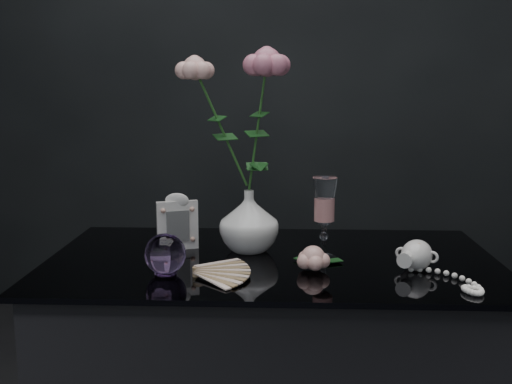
# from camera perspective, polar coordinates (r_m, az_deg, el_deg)

# --- Properties ---
(vase) EXTENTS (0.16, 0.16, 0.15)m
(vase) POSITION_cam_1_polar(r_m,az_deg,el_deg) (1.46, -0.67, -2.78)
(vase) COLOR white
(vase) RESTS_ON table
(wine_glass) EXTENTS (0.07, 0.07, 0.19)m
(wine_glass) POSITION_cam_1_polar(r_m,az_deg,el_deg) (1.40, 6.51, -2.53)
(wine_glass) COLOR white
(wine_glass) RESTS_ON table
(picture_frame) EXTENTS (0.12, 0.11, 0.14)m
(picture_frame) POSITION_cam_1_polar(r_m,az_deg,el_deg) (1.49, -7.50, -2.78)
(picture_frame) COLOR silver
(picture_frame) RESTS_ON table
(paperweight) EXTENTS (0.11, 0.11, 0.09)m
(paperweight) POSITION_cam_1_polar(r_m,az_deg,el_deg) (1.30, -8.64, -5.85)
(paperweight) COLOR #B081D2
(paperweight) RESTS_ON table
(paper_fan) EXTENTS (0.29, 0.26, 0.02)m
(paper_fan) POSITION_cam_1_polar(r_m,az_deg,el_deg) (1.29, -5.76, -7.48)
(paper_fan) COLOR beige
(paper_fan) RESTS_ON table
(loose_rose) EXTENTS (0.14, 0.18, 0.06)m
(loose_rose) POSITION_cam_1_polar(r_m,az_deg,el_deg) (1.32, 5.45, -6.29)
(loose_rose) COLOR #FBAEA2
(loose_rose) RESTS_ON table
(pearl_jar) EXTENTS (0.32, 0.32, 0.07)m
(pearl_jar) POSITION_cam_1_polar(r_m,az_deg,el_deg) (1.37, 15.06, -5.69)
(pearl_jar) COLOR white
(pearl_jar) RESTS_ON table
(roses) EXTENTS (0.25, 0.13, 0.39)m
(roses) POSITION_cam_1_polar(r_m,az_deg,el_deg) (1.42, -1.63, 7.65)
(roses) COLOR #FFB2A7
(roses) RESTS_ON vase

